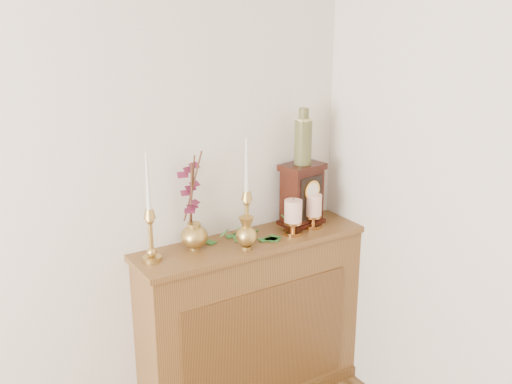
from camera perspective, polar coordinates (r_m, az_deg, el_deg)
console_shelf at (r=3.25m, az=-0.35°, el=-12.58°), size 1.24×0.34×0.93m
candlestick_left at (r=2.76m, az=-10.05°, el=-3.26°), size 0.09×0.09×0.52m
candlestick_center at (r=2.96m, az=-0.89°, el=-1.51°), size 0.09×0.09×0.53m
bud_vase at (r=2.88m, az=-0.92°, el=-3.98°), size 0.10×0.10×0.17m
ginger_jar at (r=2.89m, az=-6.24°, el=-1.07°), size 0.20×0.22×0.49m
pillar_candle_left at (r=3.06m, az=3.55°, el=-2.23°), size 0.10×0.10×0.20m
pillar_candle_right at (r=3.17m, az=5.46°, el=-1.64°), size 0.10×0.10×0.19m
ivy_garland at (r=3.02m, az=-0.80°, el=-4.25°), size 0.47×0.17×0.09m
mantel_clock at (r=3.19m, az=4.42°, el=-0.28°), size 0.24×0.19×0.33m
ceramic_vase at (r=3.11m, az=4.51°, el=5.02°), size 0.09×0.09×0.29m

